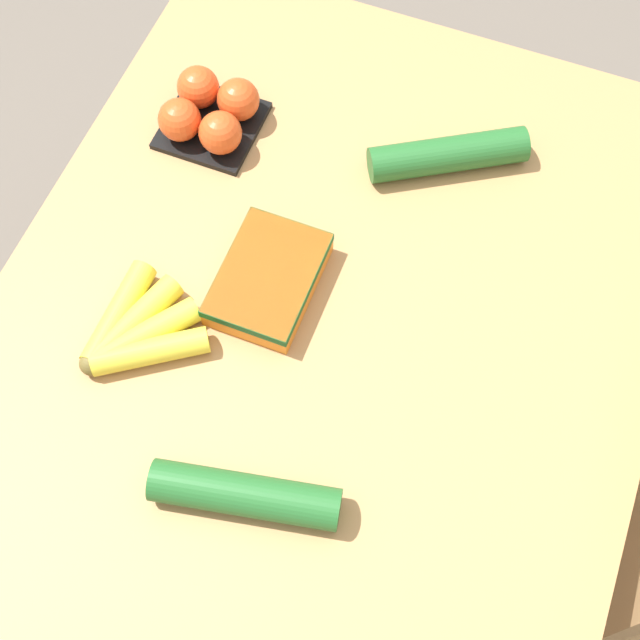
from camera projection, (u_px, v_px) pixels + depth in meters
ground_plane at (320, 475)px, 1.89m from camera, size 12.00×12.00×0.00m
dining_table at (320, 358)px, 1.33m from camera, size 1.19×0.92×0.72m
banana_bunch at (135, 332)px, 1.22m from camera, size 0.18×0.16×0.04m
tomato_pack at (209, 112)px, 1.36m from camera, size 0.14×0.14×0.08m
carrot_bag at (268, 278)px, 1.25m from camera, size 0.18×0.13×0.04m
cucumber_near at (247, 495)px, 1.11m from camera, size 0.10×0.24×0.05m
cucumber_far at (448, 155)px, 1.34m from camera, size 0.17×0.23×0.05m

